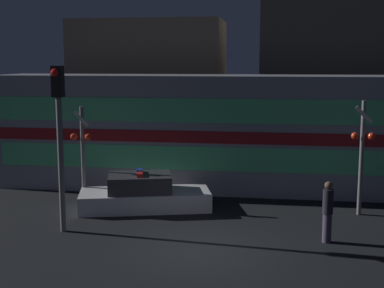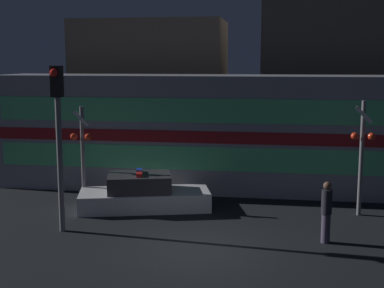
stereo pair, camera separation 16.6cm
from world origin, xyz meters
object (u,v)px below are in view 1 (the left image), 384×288
object	(u,v)px
train	(233,132)
crossing_signal_near	(362,151)
police_car	(144,195)
pedestrian	(328,211)
traffic_light_corner	(59,127)

from	to	relation	value
train	crossing_signal_near	bearing A→B (deg)	-35.73
police_car	pedestrian	world-z (taller)	pedestrian
train	traffic_light_corner	distance (m)	7.86
traffic_light_corner	police_car	bearing A→B (deg)	57.07
pedestrian	crossing_signal_near	size ratio (longest dim) A/B	0.46
crossing_signal_near	police_car	bearing A→B (deg)	-177.35
pedestrian	traffic_light_corner	distance (m)	8.03
police_car	crossing_signal_near	xyz separation A→B (m)	(7.24, 0.33, 1.65)
police_car	traffic_light_corner	size ratio (longest dim) A/B	0.96
train	pedestrian	distance (m)	7.01
police_car	traffic_light_corner	world-z (taller)	traffic_light_corner
police_car	train	bearing A→B (deg)	36.62
police_car	traffic_light_corner	bearing A→B (deg)	-137.96
pedestrian	traffic_light_corner	size ratio (longest dim) A/B	0.36
police_car	crossing_signal_near	bearing A→B (deg)	-12.38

